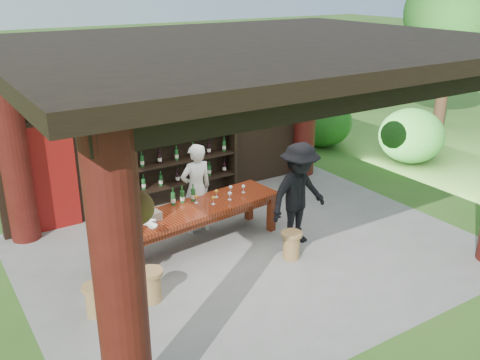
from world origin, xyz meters
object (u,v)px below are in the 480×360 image
wine_shelf (176,151)px  tasting_table (192,215)px  guest_man (299,194)px  guest_woman (129,232)px  stool_near_left (151,285)px  stool_near_right (291,244)px  stool_far_left (96,299)px  napkin_basket (152,216)px  host (196,189)px

wine_shelf → tasting_table: 2.02m
tasting_table → guest_man: bearing=-25.5°
wine_shelf → guest_woman: 3.08m
guest_man → tasting_table: bearing=147.9°
stool_near_left → stool_near_right: 2.46m
stool_near_left → stool_far_left: stool_near_left is taller
guest_woman → napkin_basket: bearing=52.9°
stool_near_right → guest_woman: bearing=165.4°
wine_shelf → guest_man: 2.82m
tasting_table → stool_near_left: (-1.25, -1.08, -0.37)m
stool_far_left → guest_man: bearing=3.4°
stool_far_left → guest_woman: size_ratio=0.27×
tasting_table → stool_near_right: tasting_table is taller
guest_man → host: bearing=126.9°
stool_near_left → host: 2.38m
stool_near_left → stool_far_left: 0.78m
tasting_table → stool_far_left: (-2.03, -1.00, -0.39)m
napkin_basket → stool_near_left: bearing=-116.6°
host → napkin_basket: 1.29m
guest_woman → napkin_basket: 0.71m
host → guest_woman: (-1.69, -1.06, 0.04)m
stool_near_left → guest_woman: 0.84m
guest_woman → stool_far_left: bearing=-130.7°
guest_man → guest_woman: bearing=168.2°
napkin_basket → tasting_table: bearing=5.9°
stool_far_left → stool_near_right: bearing=-3.1°
guest_woman → stool_near_right: bearing=0.6°
wine_shelf → tasting_table: size_ratio=0.78×
stool_near_right → stool_far_left: size_ratio=1.00×
guest_man → stool_far_left: bearing=176.8°
stool_near_right → host: size_ratio=0.28×
wine_shelf → stool_near_left: (-1.89, -2.93, -0.89)m
host → guest_man: size_ratio=0.92×
guest_woman → guest_man: (2.95, -0.27, 0.03)m
host → guest_woman: size_ratio=0.95×
wine_shelf → stool_near_right: size_ratio=5.60×
host → napkin_basket: bearing=28.2°
host → guest_man: bearing=132.5°
guest_man → wine_shelf: bearing=104.2°
napkin_basket → stool_far_left: bearing=-144.3°
stool_near_left → guest_man: size_ratio=0.27×
stool_far_left → napkin_basket: 1.68m
stool_near_right → napkin_basket: napkin_basket is taller
stool_near_left → napkin_basket: size_ratio=1.88×
wine_shelf → guest_woman: bearing=-129.6°
wine_shelf → stool_near_right: (0.57, -3.02, -0.90)m
stool_near_right → guest_man: 0.88m
stool_far_left → guest_woman: bearing=34.0°
stool_near_left → guest_woman: guest_woman is taller
stool_near_left → guest_woman: bearing=96.2°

